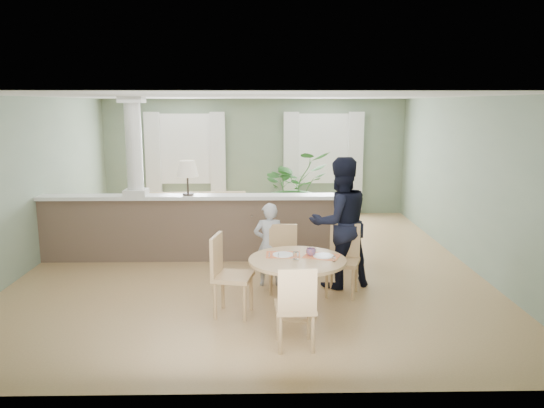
{
  "coord_description": "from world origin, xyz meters",
  "views": [
    {
      "loc": [
        0.16,
        -8.41,
        2.6
      ],
      "look_at": [
        0.31,
        -1.0,
        1.18
      ],
      "focal_mm": 35.0,
      "sensor_mm": 36.0,
      "label": 1
    }
  ],
  "objects_px": {
    "sofa": "(189,217)",
    "chair_far_boy": "(283,255)",
    "dining_table": "(298,270)",
    "man_person": "(340,223)",
    "child_person": "(269,244)",
    "chair_near": "(296,304)",
    "houseplant": "(294,188)",
    "chair_side": "(227,271)",
    "chair_far_man": "(343,256)"
  },
  "relations": [
    {
      "from": "sofa",
      "to": "man_person",
      "type": "relative_size",
      "value": 1.56
    },
    {
      "from": "dining_table",
      "to": "chair_far_boy",
      "type": "xyz_separation_m",
      "value": [
        -0.14,
        0.92,
        -0.07
      ]
    },
    {
      "from": "dining_table",
      "to": "man_person",
      "type": "xyz_separation_m",
      "value": [
        0.66,
        1.07,
        0.36
      ]
    },
    {
      "from": "chair_near",
      "to": "child_person",
      "type": "relative_size",
      "value": 0.77
    },
    {
      "from": "sofa",
      "to": "dining_table",
      "type": "distance_m",
      "value": 4.25
    },
    {
      "from": "houseplant",
      "to": "chair_side",
      "type": "relative_size",
      "value": 1.58
    },
    {
      "from": "chair_side",
      "to": "child_person",
      "type": "relative_size",
      "value": 0.84
    },
    {
      "from": "chair_near",
      "to": "chair_side",
      "type": "distance_m",
      "value": 1.27
    },
    {
      "from": "chair_far_boy",
      "to": "houseplant",
      "type": "bearing_deg",
      "value": 87.22
    },
    {
      "from": "chair_near",
      "to": "man_person",
      "type": "relative_size",
      "value": 0.5
    },
    {
      "from": "sofa",
      "to": "chair_far_man",
      "type": "bearing_deg",
      "value": -53.43
    },
    {
      "from": "child_person",
      "to": "man_person",
      "type": "relative_size",
      "value": 0.65
    },
    {
      "from": "chair_side",
      "to": "man_person",
      "type": "height_order",
      "value": "man_person"
    },
    {
      "from": "dining_table",
      "to": "child_person",
      "type": "bearing_deg",
      "value": 106.84
    },
    {
      "from": "sofa",
      "to": "chair_far_boy",
      "type": "height_order",
      "value": "chair_far_boy"
    },
    {
      "from": "sofa",
      "to": "man_person",
      "type": "bearing_deg",
      "value": -50.6
    },
    {
      "from": "sofa",
      "to": "houseplant",
      "type": "height_order",
      "value": "houseplant"
    },
    {
      "from": "man_person",
      "to": "child_person",
      "type": "bearing_deg",
      "value": -21.69
    },
    {
      "from": "sofa",
      "to": "chair_side",
      "type": "bearing_deg",
      "value": -78.52
    },
    {
      "from": "sofa",
      "to": "chair_far_boy",
      "type": "relative_size",
      "value": 3.16
    },
    {
      "from": "dining_table",
      "to": "chair_far_man",
      "type": "bearing_deg",
      "value": 48.14
    },
    {
      "from": "sofa",
      "to": "chair_near",
      "type": "bearing_deg",
      "value": -72.66
    },
    {
      "from": "sofa",
      "to": "houseplant",
      "type": "bearing_deg",
      "value": 27.73
    },
    {
      "from": "chair_near",
      "to": "sofa",
      "type": "bearing_deg",
      "value": -72.17
    },
    {
      "from": "chair_near",
      "to": "child_person",
      "type": "distance_m",
      "value": 2.09
    },
    {
      "from": "dining_table",
      "to": "man_person",
      "type": "distance_m",
      "value": 1.31
    },
    {
      "from": "dining_table",
      "to": "chair_side",
      "type": "height_order",
      "value": "chair_side"
    },
    {
      "from": "chair_far_man",
      "to": "child_person",
      "type": "bearing_deg",
      "value": 178.54
    },
    {
      "from": "chair_far_man",
      "to": "man_person",
      "type": "distance_m",
      "value": 0.5
    },
    {
      "from": "houseplant",
      "to": "man_person",
      "type": "xyz_separation_m",
      "value": [
        0.4,
        -4.02,
        0.13
      ]
    },
    {
      "from": "sofa",
      "to": "houseplant",
      "type": "xyz_separation_m",
      "value": [
        2.11,
        1.26,
        0.38
      ]
    },
    {
      "from": "chair_near",
      "to": "chair_far_man",
      "type": "bearing_deg",
      "value": -116.42
    },
    {
      "from": "chair_side",
      "to": "chair_far_boy",
      "type": "bearing_deg",
      "value": -28.41
    },
    {
      "from": "child_person",
      "to": "chair_far_boy",
      "type": "bearing_deg",
      "value": 131.82
    },
    {
      "from": "sofa",
      "to": "child_person",
      "type": "height_order",
      "value": "child_person"
    },
    {
      "from": "houseplant",
      "to": "chair_near",
      "type": "height_order",
      "value": "houseplant"
    },
    {
      "from": "houseplant",
      "to": "child_person",
      "type": "xyz_separation_m",
      "value": [
        -0.6,
        -3.97,
        -0.19
      ]
    },
    {
      "from": "chair_side",
      "to": "houseplant",
      "type": "bearing_deg",
      "value": -1.59
    },
    {
      "from": "chair_far_man",
      "to": "chair_side",
      "type": "distance_m",
      "value": 1.72
    },
    {
      "from": "sofa",
      "to": "child_person",
      "type": "bearing_deg",
      "value": -63.77
    },
    {
      "from": "chair_far_boy",
      "to": "chair_near",
      "type": "distance_m",
      "value": 1.88
    },
    {
      "from": "dining_table",
      "to": "houseplant",
      "type": "bearing_deg",
      "value": 87.06
    },
    {
      "from": "sofa",
      "to": "man_person",
      "type": "xyz_separation_m",
      "value": [
        2.52,
        -2.76,
        0.51
      ]
    },
    {
      "from": "chair_far_man",
      "to": "chair_far_boy",
      "type": "bearing_deg",
      "value": -173.6
    },
    {
      "from": "sofa",
      "to": "chair_far_man",
      "type": "height_order",
      "value": "chair_far_man"
    },
    {
      "from": "chair_far_boy",
      "to": "man_person",
      "type": "relative_size",
      "value": 0.49
    },
    {
      "from": "chair_far_man",
      "to": "child_person",
      "type": "height_order",
      "value": "child_person"
    },
    {
      "from": "dining_table",
      "to": "chair_far_man",
      "type": "distance_m",
      "value": 1.02
    },
    {
      "from": "houseplant",
      "to": "chair_far_man",
      "type": "relative_size",
      "value": 1.65
    },
    {
      "from": "chair_far_man",
      "to": "chair_side",
      "type": "xyz_separation_m",
      "value": [
        -1.56,
        -0.72,
        0.02
      ]
    }
  ]
}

